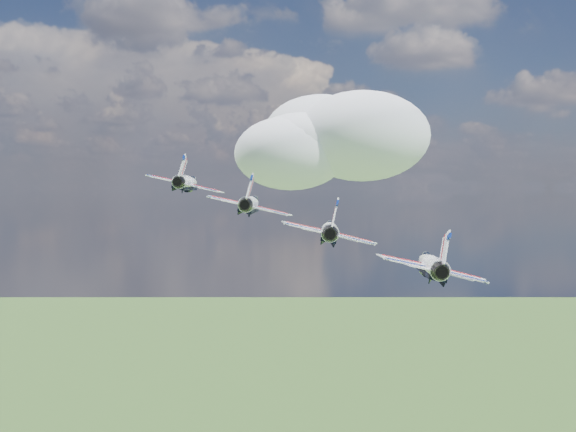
# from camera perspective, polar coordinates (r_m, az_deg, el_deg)

# --- Properties ---
(cloud_far) EXTENTS (67.55, 53.07, 26.54)m
(cloud_far) POSITION_cam_1_polar(r_m,az_deg,el_deg) (258.43, 0.99, 5.65)
(cloud_far) COLOR white
(jet_0) EXTENTS (11.04, 14.94, 6.47)m
(jet_0) POSITION_cam_1_polar(r_m,az_deg,el_deg) (99.72, -7.93, 2.66)
(jet_0) COLOR white
(jet_1) EXTENTS (11.04, 14.94, 6.47)m
(jet_1) POSITION_cam_1_polar(r_m,az_deg,el_deg) (89.15, -2.95, 0.99)
(jet_1) COLOR silver
(jet_2) EXTENTS (11.04, 14.94, 6.47)m
(jet_2) POSITION_cam_1_polar(r_m,az_deg,el_deg) (79.53, 3.30, -1.11)
(jet_2) COLOR white
(jet_3) EXTENTS (11.04, 14.94, 6.47)m
(jet_3) POSITION_cam_1_polar(r_m,az_deg,el_deg) (71.23, 11.15, -3.72)
(jet_3) COLOR white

